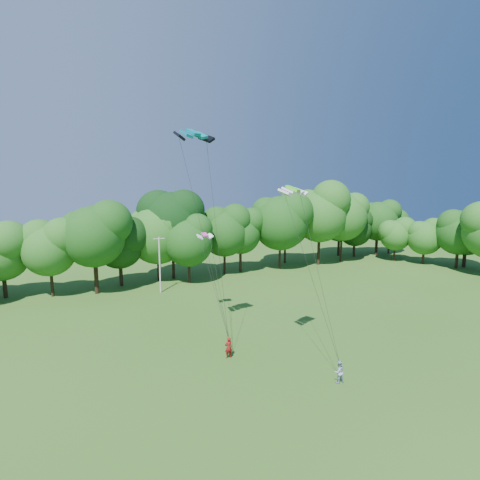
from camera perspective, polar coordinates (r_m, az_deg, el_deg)
name	(u,v)px	position (r m, az deg, el deg)	size (l,w,h in m)	color
ground	(348,406)	(27.68, 16.10, -23.18)	(160.00, 160.00, 0.00)	#2C5A18
utility_pole	(160,264)	(50.13, -12.13, -3.62)	(1.48, 0.21, 7.41)	silver
kite_flyer_left	(229,348)	(32.33, -1.76, -16.06)	(0.66, 0.43, 1.80)	maroon
kite_flyer_right	(339,372)	(29.76, 14.82, -18.83)	(0.82, 0.64, 1.68)	#9DB0DB
kite_teal	(193,132)	(30.70, -7.16, 15.98)	(3.30, 1.92, 0.68)	#047582
kite_green	(293,189)	(29.02, 8.06, 7.77)	(2.80, 1.96, 0.52)	#4DE021
kite_pink	(205,235)	(39.17, -5.39, 0.83)	(1.69, 0.82, 0.37)	#EE42AE
tree_back_center	(172,219)	(56.33, -10.31, 3.10)	(9.87, 9.87, 14.35)	#322413
tree_back_east	(340,213)	(75.56, 14.99, 4.05)	(9.38, 9.38, 13.65)	black
tree_flank_east	(467,227)	(73.76, 31.33, 1.69)	(7.62, 7.62, 11.09)	#352115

